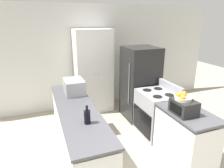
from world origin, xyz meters
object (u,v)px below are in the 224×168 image
object	(u,v)px
pantry_cabinet	(93,71)
microwave	(74,86)
wine_bottle	(87,117)
toaster_oven	(184,107)
fruit_bowl	(183,97)
stove	(156,113)
refrigerator	(140,83)

from	to	relation	value
pantry_cabinet	microwave	size ratio (longest dim) A/B	4.12
wine_bottle	toaster_oven	size ratio (longest dim) A/B	0.72
wine_bottle	fruit_bowl	bearing A→B (deg)	-8.36
pantry_cabinet	microwave	bearing A→B (deg)	-123.12
stove	wine_bottle	distance (m)	1.79
refrigerator	fruit_bowl	bearing A→B (deg)	-96.89
microwave	fruit_bowl	xyz separation A→B (m)	(1.35, -1.43, 0.13)
pantry_cabinet	microwave	world-z (taller)	pantry_cabinet
stove	toaster_oven	xyz separation A→B (m)	(-0.15, -0.90, 0.55)
stove	toaster_oven	distance (m)	1.07
stove	fruit_bowl	distance (m)	1.14
microwave	toaster_oven	xyz separation A→B (m)	(1.37, -1.45, -0.02)
pantry_cabinet	wine_bottle	distance (m)	2.34
wine_bottle	toaster_oven	distance (m)	1.44
fruit_bowl	microwave	bearing A→B (deg)	133.41
pantry_cabinet	microwave	distance (m)	1.21
refrigerator	microwave	distance (m)	1.59
stove	pantry_cabinet	bearing A→B (deg)	118.88
pantry_cabinet	refrigerator	xyz separation A→B (m)	(0.90, -0.76, -0.18)
refrigerator	toaster_oven	world-z (taller)	refrigerator
stove	refrigerator	xyz separation A→B (m)	(0.04, 0.80, 0.38)
pantry_cabinet	toaster_oven	distance (m)	2.56
microwave	fruit_bowl	bearing A→B (deg)	-46.59
wine_bottle	microwave	bearing A→B (deg)	87.67
pantry_cabinet	toaster_oven	bearing A→B (deg)	-73.86
refrigerator	fruit_bowl	size ratio (longest dim) A/B	6.66
stove	microwave	distance (m)	1.71
refrigerator	microwave	xyz separation A→B (m)	(-1.55, -0.25, 0.19)
microwave	toaster_oven	size ratio (longest dim) A/B	1.35
pantry_cabinet	fruit_bowl	distance (m)	2.54
toaster_oven	microwave	bearing A→B (deg)	133.39
pantry_cabinet	refrigerator	distance (m)	1.19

